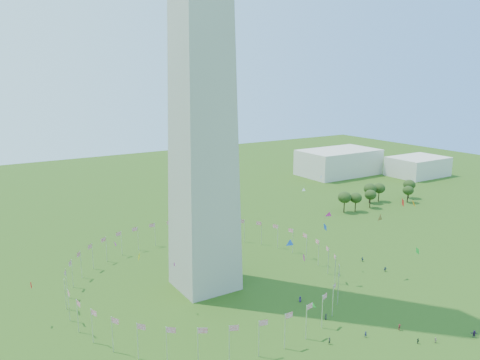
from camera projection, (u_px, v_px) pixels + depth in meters
name	position (u px, v px, depth m)	size (l,w,h in m)	color
flag_ring	(205.00, 272.00, 142.26)	(80.24, 80.24, 9.00)	silver
gov_building_east_a	(338.00, 162.00, 301.70)	(50.00, 30.00, 16.00)	beige
gov_building_east_b	(418.00, 166.00, 297.96)	(35.00, 25.00, 12.00)	beige
crowd	(362.00, 350.00, 108.29)	(101.02, 76.67, 1.93)	#321747
kites_aloft	(315.00, 235.00, 126.68)	(117.76, 70.17, 29.63)	blue
tree_line_east	(376.00, 196.00, 230.51)	(53.38, 15.31, 9.86)	#294416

